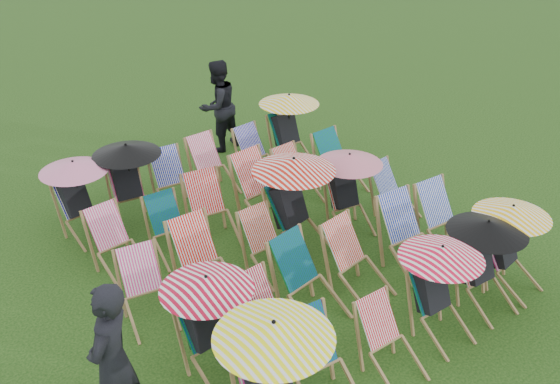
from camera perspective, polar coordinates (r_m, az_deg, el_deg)
ground at (r=8.80m, az=0.72°, el=-6.31°), size 100.00×100.00×0.00m
deckchair_0 at (r=6.05m, az=-0.42°, el=-17.11°), size 1.14×1.20×1.35m
deckchair_1 at (r=6.56m, az=4.02°, el=-15.63°), size 0.71×0.92×0.94m
deckchair_2 at (r=7.01m, az=10.16°, el=-13.32°), size 0.57×0.78×0.82m
deckchair_3 at (r=7.48m, az=14.46°, el=-8.75°), size 0.98×1.02×1.16m
deckchair_4 at (r=8.09m, az=18.28°, el=-6.21°), size 0.98×1.03×1.16m
deckchair_5 at (r=8.53m, az=20.38°, el=-4.68°), size 0.98×1.05×1.16m
deckchair_6 at (r=6.81m, az=-6.33°, el=-11.99°), size 1.00×1.06×1.19m
deckchair_7 at (r=7.20m, az=-1.12°, el=-11.25°), size 0.59×0.81×0.85m
deckchair_8 at (r=7.61m, az=2.76°, el=-8.13°), size 0.77×0.99×0.99m
deckchair_9 at (r=8.04m, az=7.18°, el=-6.26°), size 0.73×0.94×0.94m
deckchair_10 at (r=8.60m, az=11.96°, el=-3.95°), size 0.73×0.97×1.00m
deckchair_11 at (r=9.11m, az=15.03°, el=-2.53°), size 0.69×0.92×0.95m
deckchair_12 at (r=7.72m, az=-12.10°, el=-8.78°), size 0.70×0.88×0.86m
deckchair_13 at (r=8.00m, az=-6.93°, el=-6.33°), size 0.67×0.92×0.97m
deckchair_14 at (r=8.36m, az=-0.96°, el=-4.86°), size 0.58×0.80×0.86m
deckchair_15 at (r=8.69m, az=1.57°, el=-1.10°), size 1.17×1.27×1.38m
deckchair_16 at (r=9.31m, az=6.32°, el=0.10°), size 0.99×1.06×1.18m
deckchair_17 at (r=9.84m, az=10.44°, el=0.04°), size 0.61×0.80×0.82m
deckchair_18 at (r=8.67m, az=-14.69°, el=-4.52°), size 0.64×0.85×0.87m
deckchair_19 at (r=8.85m, az=-9.90°, el=-3.34°), size 0.60×0.81×0.84m
deckchair_20 at (r=9.08m, az=-6.27°, el=-1.72°), size 0.77×0.97×0.95m
deckchair_21 at (r=9.52m, az=-1.49°, el=0.24°), size 0.75×1.00×1.03m
deckchair_22 at (r=10.09m, az=1.66°, el=1.44°), size 0.62×0.83×0.86m
deckchair_23 at (r=10.47m, az=5.53°, el=2.64°), size 0.67×0.91×0.95m
deckchair_24 at (r=9.53m, az=-17.88°, el=-0.54°), size 0.98×1.06×1.17m
deckchair_25 at (r=9.72m, az=-13.61°, el=0.88°), size 1.03×1.10×1.22m
deckchair_26 at (r=10.03m, az=-9.67°, el=0.96°), size 0.68×0.89×0.90m
deckchair_27 at (r=10.45m, az=-6.16°, el=2.40°), size 0.62×0.85×0.90m
deckchair_28 at (r=10.80m, az=-1.94°, el=3.44°), size 0.66×0.87×0.88m
deckchair_29 at (r=11.25m, az=0.95°, el=5.80°), size 1.08×1.12×1.28m
person_left at (r=6.25m, az=-15.09°, el=-14.69°), size 0.74×0.72×1.71m
person_rear at (r=11.81m, az=-5.72°, el=7.83°), size 0.95×0.80×1.74m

